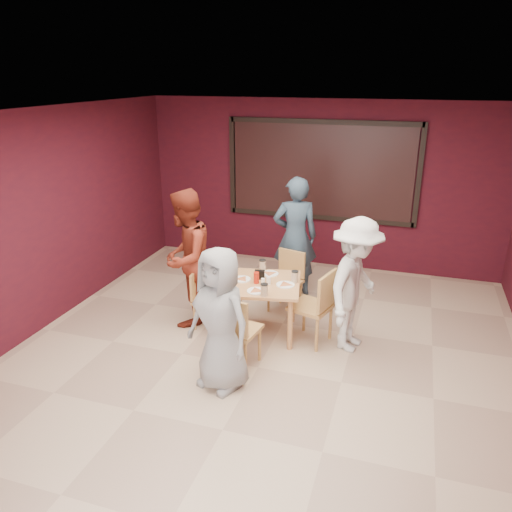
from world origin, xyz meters
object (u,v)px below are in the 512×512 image
(chair_back, at_px, (288,277))
(diner_right, at_px, (355,285))
(chair_left, at_px, (204,295))
(dining_table, at_px, (263,288))
(diner_back, at_px, (295,237))
(chair_right, at_px, (317,303))
(diner_front, at_px, (220,320))
(chair_front, at_px, (235,328))
(diner_left, at_px, (186,258))

(chair_back, relative_size, diner_right, 0.51)
(chair_back, bearing_deg, chair_left, -137.79)
(dining_table, height_order, diner_back, diner_back)
(dining_table, distance_m, chair_back, 0.83)
(dining_table, distance_m, chair_left, 0.83)
(diner_right, bearing_deg, chair_right, 109.32)
(diner_front, distance_m, diner_back, 2.57)
(chair_front, distance_m, diner_back, 2.24)
(chair_front, xyz_separation_m, diner_back, (0.15, 2.20, 0.39))
(chair_front, distance_m, diner_left, 1.40)
(dining_table, relative_size, diner_back, 0.59)
(chair_front, relative_size, diner_left, 0.50)
(chair_front, bearing_deg, chair_right, 47.49)
(chair_back, bearing_deg, diner_back, 93.35)
(chair_back, relative_size, chair_right, 0.88)
(chair_right, relative_size, diner_right, 0.58)
(chair_back, bearing_deg, diner_right, -37.94)
(chair_right, height_order, diner_left, diner_left)
(chair_right, relative_size, diner_front, 0.61)
(chair_left, height_order, diner_left, diner_left)
(dining_table, relative_size, diner_left, 0.59)
(chair_right, xyz_separation_m, diner_front, (-0.80, -1.19, 0.24))
(chair_left, bearing_deg, diner_left, 166.46)
(chair_back, distance_m, chair_left, 1.25)
(chair_front, xyz_separation_m, diner_right, (1.20, 0.87, 0.31))
(chair_left, relative_size, diner_right, 0.47)
(chair_front, bearing_deg, diner_left, 138.45)
(chair_right, bearing_deg, diner_front, -123.80)
(diner_front, height_order, diner_back, diner_back)
(chair_right, bearing_deg, diner_right, 5.04)
(dining_table, xyz_separation_m, chair_left, (-0.81, -0.03, -0.19))
(chair_right, height_order, diner_front, diner_front)
(diner_left, xyz_separation_m, diner_right, (2.21, -0.02, -0.08))
(chair_back, bearing_deg, dining_table, -98.22)
(chair_front, relative_size, diner_right, 0.55)
(chair_front, height_order, chair_back, chair_front)
(diner_front, height_order, diner_left, diner_left)
(dining_table, distance_m, diner_front, 1.24)
(chair_back, relative_size, diner_left, 0.47)
(chair_right, bearing_deg, dining_table, 177.40)
(diner_front, relative_size, diner_left, 0.87)
(diner_right, bearing_deg, diner_front, 149.16)
(diner_left, bearing_deg, chair_left, 74.58)
(diner_front, bearing_deg, diner_back, 107.23)
(chair_right, distance_m, diner_right, 0.52)
(chair_left, xyz_separation_m, diner_back, (0.89, 1.37, 0.46))
(chair_back, distance_m, diner_back, 0.69)
(dining_table, xyz_separation_m, chair_front, (-0.06, -0.86, -0.12))
(diner_left, bearing_deg, diner_right, 87.52)
(diner_back, xyz_separation_m, diner_left, (-1.15, -1.31, 0.00))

